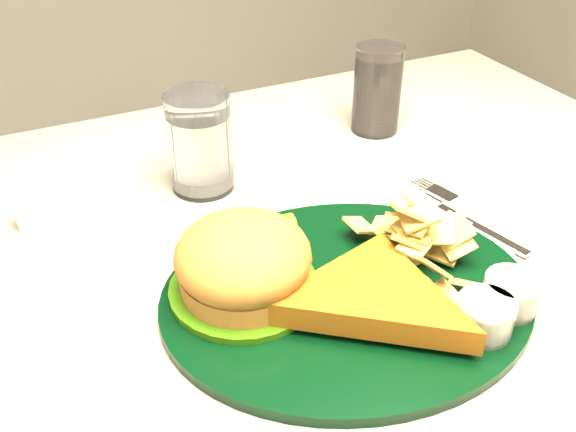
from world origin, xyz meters
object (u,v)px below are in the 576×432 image
cola_glass (377,90)px  water_glass (200,143)px  dinner_plate (349,266)px  fork_napkin (476,225)px

cola_glass → water_glass: bearing=-171.0°
dinner_plate → fork_napkin: (0.18, 0.04, -0.03)m
dinner_plate → fork_napkin: dinner_plate is taller
dinner_plate → water_glass: 0.26m
dinner_plate → water_glass: bearing=114.2°
cola_glass → fork_napkin: 0.26m
cola_glass → fork_napkin: bearing=-96.2°
cola_glass → fork_napkin: cola_glass is taller
fork_napkin → cola_glass: bearing=70.1°
water_glass → cola_glass: (0.27, 0.04, 0.00)m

